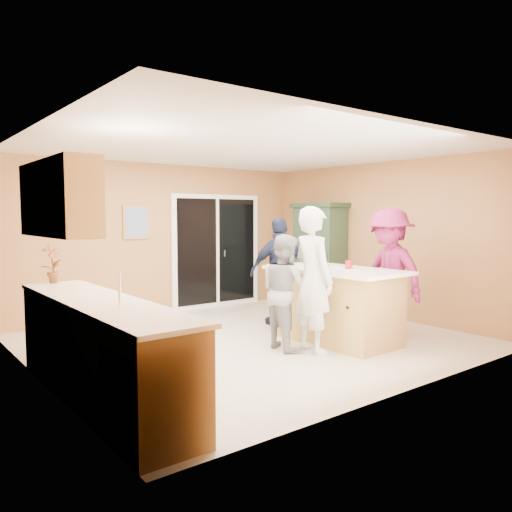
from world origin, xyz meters
TOP-DOWN VIEW (x-y plane):
  - floor at (0.00, 0.00)m, footprint 5.50×5.50m
  - ceiling at (0.00, 0.00)m, footprint 5.50×5.00m
  - wall_back at (0.00, 2.50)m, footprint 5.50×0.10m
  - wall_front at (0.00, -2.50)m, footprint 5.50×0.10m
  - wall_left at (-2.75, 0.00)m, footprint 0.10×5.00m
  - wall_right at (2.75, 0.00)m, footprint 0.10×5.00m
  - left_cabinet_run at (-2.45, -1.05)m, footprint 0.65×3.05m
  - upper_cabinets at (-2.58, -0.20)m, footprint 0.35×1.60m
  - sliding_door at (1.05, 2.46)m, footprint 1.90×0.07m
  - framed_picture at (-0.55, 2.48)m, footprint 0.46×0.04m
  - kitchen_island at (0.90, -0.70)m, footprint 1.07×1.92m
  - green_hutch at (2.49, 1.21)m, footprint 0.56×1.06m
  - woman_white at (0.27, -0.91)m, footprint 0.52×0.72m
  - woman_grey at (0.11, -0.57)m, footprint 0.64×0.78m
  - woman_navy at (0.96, 0.52)m, footprint 1.06×0.71m
  - woman_magenta at (1.66, -0.99)m, footprint 0.81×1.24m
  - serving_bowl at (0.60, -0.66)m, footprint 0.37×0.37m
  - tulip_vase at (-2.45, 0.52)m, footprint 0.28×0.23m
  - tumbler_near at (0.98, -0.85)m, footprint 0.09×0.09m
  - tumbler_far at (1.07, -0.80)m, footprint 0.09×0.09m
  - wine_bottle at (1.06, -0.30)m, footprint 0.07×0.07m
  - white_plate at (1.06, -0.60)m, footprint 0.22×0.22m

SIDE VIEW (x-z plane):
  - floor at x=0.00m, z-range 0.00..0.00m
  - left_cabinet_run at x=-2.45m, z-range -0.16..1.08m
  - kitchen_island at x=0.90m, z-range -0.03..0.96m
  - woman_grey at x=0.11m, z-range 0.00..1.48m
  - woman_navy at x=0.96m, z-range 0.00..1.68m
  - woman_magenta at x=1.66m, z-range 0.00..1.81m
  - woman_white at x=0.27m, z-range 0.00..1.82m
  - green_hutch at x=2.49m, z-range -0.02..1.91m
  - white_plate at x=1.06m, z-range 1.00..1.01m
  - serving_bowl at x=0.60m, z-range 1.00..1.07m
  - tumbler_far at x=1.07m, z-range 1.00..1.10m
  - tumbler_near at x=0.98m, z-range 1.00..1.10m
  - sliding_door at x=1.05m, z-range 0.00..2.10m
  - wine_bottle at x=1.06m, z-range 0.96..1.25m
  - tulip_vase at x=-2.45m, z-range 0.94..1.39m
  - wall_back at x=0.00m, z-range 0.00..2.60m
  - wall_front at x=0.00m, z-range 0.00..2.60m
  - wall_left at x=-2.75m, z-range 0.00..2.60m
  - wall_right at x=2.75m, z-range 0.00..2.60m
  - framed_picture at x=-0.55m, z-range 1.32..1.88m
  - upper_cabinets at x=-2.58m, z-range 1.50..2.25m
  - ceiling at x=0.00m, z-range 2.55..2.65m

